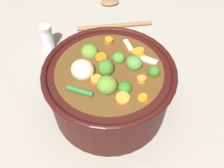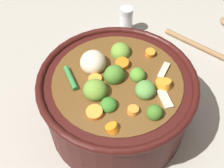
% 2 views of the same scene
% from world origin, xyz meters
% --- Properties ---
extents(ground_plane, '(1.10, 1.10, 0.00)m').
position_xyz_m(ground_plane, '(0.00, 0.00, 0.00)').
color(ground_plane, '#9E998E').
extents(cooking_pot, '(0.29, 0.29, 0.16)m').
position_xyz_m(cooking_pot, '(-0.00, -0.00, 0.07)').
color(cooking_pot, '#38110F').
rests_on(cooking_pot, ground_plane).
extents(wooden_spoon, '(0.25, 0.18, 0.01)m').
position_xyz_m(wooden_spoon, '(0.07, 0.38, 0.01)').
color(wooden_spoon, olive).
rests_on(wooden_spoon, ground_plane).
extents(salt_shaker, '(0.03, 0.03, 0.08)m').
position_xyz_m(salt_shaker, '(-0.15, 0.24, 0.04)').
color(salt_shaker, silver).
rests_on(salt_shaker, ground_plane).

